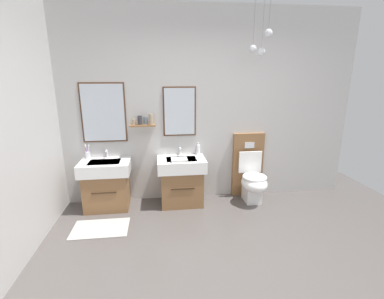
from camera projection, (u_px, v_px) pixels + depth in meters
ground_plane at (244, 291)px, 2.45m from camera, size 5.62×5.34×0.10m
wall_back at (206, 107)px, 3.99m from camera, size 4.42×0.59×2.79m
bath_mat at (101, 228)px, 3.35m from camera, size 0.68×0.44×0.01m
vanity_sink_left at (107, 183)px, 3.83m from camera, size 0.68×0.50×0.70m
tap_on_left_sink at (107, 153)px, 3.90m from camera, size 0.03×0.13×0.11m
vanity_sink_right at (181, 180)px, 3.96m from camera, size 0.68×0.50×0.70m
tap_on_right_sink at (180, 150)px, 4.03m from camera, size 0.03×0.13×0.11m
toilet at (251, 176)px, 4.09m from camera, size 0.48×0.62×1.00m
toothbrush_cup at (88, 154)px, 3.86m from camera, size 0.07×0.07×0.21m
soap_dispenser at (198, 149)px, 4.06m from camera, size 0.06×0.06×0.18m
folded_hand_towel at (179, 160)px, 3.72m from camera, size 0.22×0.16×0.04m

